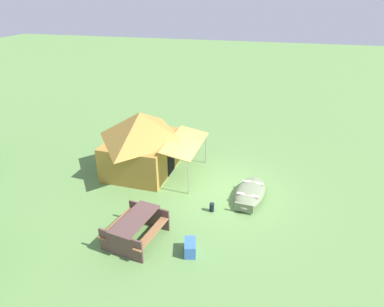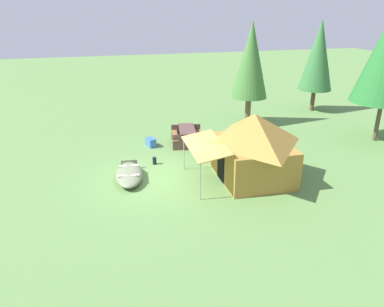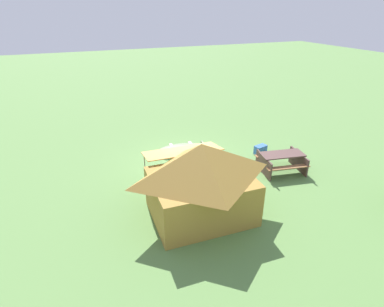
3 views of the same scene
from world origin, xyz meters
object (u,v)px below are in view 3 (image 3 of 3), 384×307
Objects in this scene: cooler_box at (260,150)px; fuel_can at (216,156)px; picnic_table at (281,160)px; canvas_cabin_tent at (201,179)px; beached_rowboat at (182,149)px.

cooler_box is 1.88× the size of fuel_can.
canvas_cabin_tent is at bearing 18.46° from picnic_table.
canvas_cabin_tent is 6.79× the size of cooler_box.
beached_rowboat is 1.20× the size of picnic_table.
picnic_table is 3.44× the size of cooler_box.
fuel_can is at bearing -123.87° from canvas_cabin_tent.
cooler_box is at bearing -95.75° from picnic_table.
fuel_can is (1.99, -1.94, -0.34)m from picnic_table.
picnic_table reaches higher than beached_rowboat.
cooler_box is 2.17m from fuel_can.
beached_rowboat is at bearing -44.77° from picnic_table.
canvas_cabin_tent is 4.55m from picnic_table.
canvas_cabin_tent reaches higher than beached_rowboat.
canvas_cabin_tent is (1.09, 4.55, 1.10)m from beached_rowboat.
picnic_table is 6.47× the size of fuel_can.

